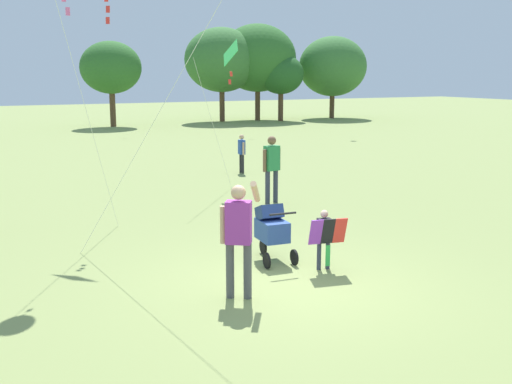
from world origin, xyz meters
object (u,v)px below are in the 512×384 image
at_px(kite_orange_delta, 230,57).
at_px(person_kid_running, 272,164).
at_px(person_red_shirt, 242,150).
at_px(stroller, 272,227).
at_px(child_with_butterfly_kite, 325,234).
at_px(person_adult_flyer, 239,231).

xyz_separation_m(kite_orange_delta, person_kid_running, (0.14, -2.24, -2.72)).
height_order(person_red_shirt, person_kid_running, person_kid_running).
bearing_deg(person_kid_running, stroller, -118.02).
xyz_separation_m(stroller, kite_orange_delta, (2.14, 6.54, 3.13)).
relative_size(child_with_butterfly_kite, kite_orange_delta, 0.24).
xyz_separation_m(stroller, person_kid_running, (2.29, 4.30, 0.41)).
distance_m(child_with_butterfly_kite, person_adult_flyer, 1.96).
height_order(child_with_butterfly_kite, person_adult_flyer, person_adult_flyer).
height_order(child_with_butterfly_kite, person_kid_running, person_kid_running).
height_order(person_adult_flyer, kite_orange_delta, kite_orange_delta).
height_order(child_with_butterfly_kite, person_red_shirt, person_red_shirt).
bearing_deg(person_kid_running, person_adult_flyer, -122.16).
xyz_separation_m(child_with_butterfly_kite, stroller, (-0.55, 0.87, -0.02)).
distance_m(kite_orange_delta, person_kid_running, 3.53).
relative_size(child_with_butterfly_kite, person_adult_flyer, 0.58).
distance_m(person_adult_flyer, stroller, 1.95).
distance_m(person_adult_flyer, person_kid_running, 6.72).
bearing_deg(person_kid_running, kite_orange_delta, 93.65).
relative_size(child_with_butterfly_kite, stroller, 0.94).
xyz_separation_m(person_adult_flyer, kite_orange_delta, (3.44, 7.93, 2.71)).
bearing_deg(person_adult_flyer, child_with_butterfly_kite, 15.92).
bearing_deg(person_red_shirt, person_kid_running, -106.16).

